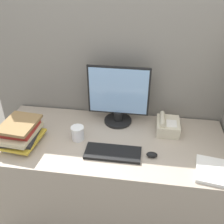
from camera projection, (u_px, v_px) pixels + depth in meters
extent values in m
cube|color=gray|center=(116.00, 100.00, 2.20)|extent=(2.10, 0.04, 1.72)
cube|color=tan|center=(109.00, 177.00, 2.11)|extent=(1.70, 0.74, 0.76)
cylinder|color=black|center=(118.00, 120.00, 2.11)|extent=(0.22, 0.22, 0.02)
cylinder|color=black|center=(118.00, 116.00, 2.08)|extent=(0.07, 0.07, 0.07)
cube|color=black|center=(118.00, 91.00, 1.97)|extent=(0.47, 0.02, 0.39)
cube|color=#8CB7E5|center=(118.00, 92.00, 1.96)|extent=(0.44, 0.01, 0.36)
cube|color=black|center=(113.00, 153.00, 1.77)|extent=(0.38, 0.16, 0.02)
ellipsoid|color=black|center=(152.00, 155.00, 1.75)|extent=(0.07, 0.05, 0.04)
cylinder|color=white|center=(78.00, 134.00, 1.89)|extent=(0.09, 0.09, 0.10)
cylinder|color=white|center=(77.00, 128.00, 1.86)|extent=(0.09, 0.09, 0.01)
cube|color=silver|center=(23.00, 140.00, 1.88)|extent=(0.17, 0.26, 0.03)
cube|color=gold|center=(22.00, 139.00, 1.86)|extent=(0.26, 0.31, 0.02)
cube|color=#262628|center=(21.00, 135.00, 1.86)|extent=(0.25, 0.29, 0.03)
cube|color=#C6B78C|center=(19.00, 133.00, 1.83)|extent=(0.25, 0.32, 0.03)
cube|color=maroon|center=(20.00, 128.00, 1.82)|extent=(0.21, 0.23, 0.04)
cube|color=olive|center=(19.00, 124.00, 1.81)|extent=(0.25, 0.29, 0.02)
cube|color=beige|center=(168.00, 126.00, 1.98)|extent=(0.17, 0.21, 0.09)
cube|color=white|center=(172.00, 124.00, 1.93)|extent=(0.08, 0.09, 0.00)
cylinder|color=beige|center=(163.00, 119.00, 1.95)|extent=(0.04, 0.18, 0.04)
cube|color=white|center=(212.00, 171.00, 1.63)|extent=(0.23, 0.27, 0.02)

